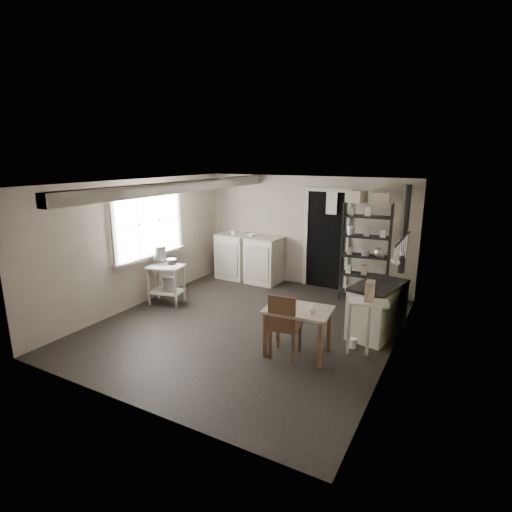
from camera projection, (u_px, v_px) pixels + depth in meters
The scene contains 31 objects.
floor at pixel (247, 325), 6.54m from camera, with size 5.00×5.00×0.00m, color black.
ceiling at pixel (246, 183), 5.98m from camera, with size 5.00×5.00×0.00m, color silver.
wall_back at pixel (306, 231), 8.39m from camera, with size 4.50×0.02×2.30m, color #B8AB9D.
wall_front at pixel (127, 309), 4.13m from camera, with size 4.50×0.02×2.30m, color #B8AB9D.
wall_left at pixel (140, 243), 7.30m from camera, with size 0.02×5.00×2.30m, color #B8AB9D.
wall_right at pixel (396, 277), 5.22m from camera, with size 0.02×5.00×2.30m, color #B8AB9D.
window at pixel (148, 222), 7.37m from camera, with size 0.12×1.76×1.28m, color beige, non-canonical shape.
doorway at pixel (326, 241), 8.19m from camera, with size 0.96×0.10×2.08m, color beige, non-canonical shape.
ceiling_beam at pixel (183, 187), 6.56m from camera, with size 0.18×5.00×0.18m, color beige, non-canonical shape.
wallpaper_panel at pixel (395, 277), 5.22m from camera, with size 0.01×5.00×2.30m, color #BBB598, non-canonical shape.
utensil_rail at pixel (402, 239), 5.66m from camera, with size 0.06×1.20×0.44m, color #BDBCBF, non-canonical shape.
prep_table at pixel (166, 283), 7.43m from camera, with size 0.63×0.45×0.73m, color beige, non-canonical shape.
stockpot at pixel (159, 253), 7.43m from camera, with size 0.24×0.24×0.26m, color #BDBCBF.
saucepan at pixel (171, 262), 7.15m from camera, with size 0.18×0.18×0.10m, color #BDBCBF.
bucket at pixel (168, 283), 7.44m from camera, with size 0.21×0.21×0.23m, color #BDBCBF.
base_cabinets at pixel (249, 260), 8.84m from camera, with size 1.53×0.65×1.00m, color beige, non-canonical shape.
mixing_bowl at pixel (251, 239), 8.64m from camera, with size 0.27×0.27×0.07m, color white.
counter_cup at pixel (233, 237), 8.74m from camera, with size 0.13×0.13×0.10m, color white.
shelf_rack at pixel (365, 252), 7.48m from camera, with size 0.88×0.34×1.86m, color black, non-canonical shape.
shelf_jar at pixel (351, 228), 7.55m from camera, with size 0.09×0.09×0.20m, color white.
storage_box_a at pixel (357, 194), 7.29m from camera, with size 0.31×0.27×0.22m, color #BFB09A.
storage_box_b at pixel (381, 196), 7.13m from camera, with size 0.30×0.28×0.20m, color #BFB09A.
stove at pixel (377, 307), 6.11m from camera, with size 0.57×1.03×0.81m, color beige, non-canonical shape.
stovepipe at pixel (404, 230), 6.12m from camera, with size 0.12×0.12×1.56m, color black, non-canonical shape.
side_ledge at pixel (367, 327), 5.44m from camera, with size 0.52×0.28×0.80m, color beige, non-canonical shape.
oats_box at pixel (370, 286), 5.31m from camera, with size 0.11×0.18×0.27m, color #BFB09A.
work_table at pixel (298, 328), 5.50m from camera, with size 0.89×0.62×0.67m, color beige, non-canonical shape.
table_cup at pixel (312, 305), 5.21m from camera, with size 0.09×0.09×0.08m, color white.
chair at pixel (286, 322), 5.44m from camera, with size 0.38×0.40×0.92m, color #543524, non-canonical shape.
flour_sack at pixel (371, 290), 7.52m from camera, with size 0.36×0.31×0.43m, color white.
floor_crock at pixel (353, 343), 5.74m from camera, with size 0.11×0.11×0.14m, color white.
Camera 1 is at (3.02, -5.26, 2.68)m, focal length 28.00 mm.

